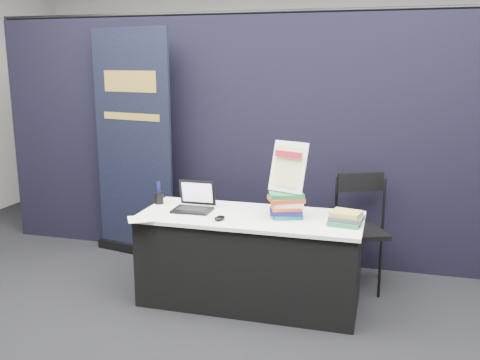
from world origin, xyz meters
name	(u,v)px	position (x,y,z in m)	size (l,w,h in m)	color
floor	(231,332)	(0.00, 0.00, 0.00)	(8.00, 8.00, 0.00)	black
wall_back	(314,78)	(0.00, 4.00, 1.75)	(8.00, 0.02, 3.50)	#A6A49D
drape_partition	(277,142)	(0.00, 1.60, 1.20)	(6.00, 0.08, 2.40)	black
display_table	(250,259)	(0.00, 0.55, 0.38)	(1.80, 0.75, 0.75)	black
laptop	(194,204)	(-0.49, 0.57, 0.81)	(0.31, 0.25, 0.24)	black
mouse	(220,218)	(-0.20, 0.35, 0.77)	(0.07, 0.11, 0.04)	black
brochure_left	(146,219)	(-0.77, 0.23, 0.75)	(0.28, 0.20, 0.00)	silver
brochure_mid	(196,217)	(-0.40, 0.38, 0.75)	(0.25, 0.18, 0.00)	silver
brochure_right	(194,221)	(-0.38, 0.27, 0.75)	(0.27, 0.19, 0.00)	silver
pen_cup	(159,198)	(-0.86, 0.68, 0.80)	(0.08, 0.08, 0.10)	black
book_stack_tall	(287,205)	(0.29, 0.57, 0.85)	(0.30, 0.26, 0.20)	#195F5D
book_stack_short	(346,218)	(0.77, 0.50, 0.80)	(0.27, 0.22, 0.10)	#1B6737
info_sign	(288,167)	(0.29, 0.61, 1.15)	(0.32, 0.21, 0.41)	black
pullup_banner	(134,158)	(-1.43, 1.35, 1.02)	(0.97, 0.30, 2.29)	black
stacking_chair	(358,225)	(0.83, 1.17, 0.55)	(0.59, 0.61, 0.99)	black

